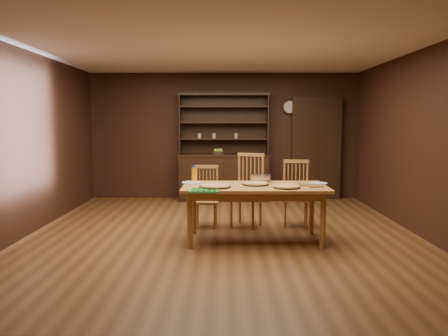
{
  "coord_description": "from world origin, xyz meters",
  "views": [
    {
      "loc": [
        0.04,
        -6.1,
        1.59
      ],
      "look_at": [
        0.01,
        0.4,
        0.91
      ],
      "focal_mm": 35.0,
      "sensor_mm": 36.0,
      "label": 1
    }
  ],
  "objects_px": {
    "china_hutch": "(224,171)",
    "chair_right": "(296,191)",
    "dining_table": "(255,191)",
    "chair_left": "(206,194)",
    "juice_bottle": "(194,174)",
    "chair_center": "(248,187)"
  },
  "relations": [
    {
      "from": "china_hutch",
      "to": "chair_center",
      "type": "xyz_separation_m",
      "value": [
        0.39,
        -2.24,
        -0.0
      ]
    },
    {
      "from": "china_hutch",
      "to": "chair_right",
      "type": "distance_m",
      "value": 2.48
    },
    {
      "from": "dining_table",
      "to": "chair_center",
      "type": "bearing_deg",
      "value": 92.52
    },
    {
      "from": "chair_left",
      "to": "chair_center",
      "type": "distance_m",
      "value": 0.65
    },
    {
      "from": "juice_bottle",
      "to": "dining_table",
      "type": "bearing_deg",
      "value": -21.93
    },
    {
      "from": "dining_table",
      "to": "chair_center",
      "type": "relative_size",
      "value": 1.71
    },
    {
      "from": "china_hutch",
      "to": "dining_table",
      "type": "distance_m",
      "value": 3.13
    },
    {
      "from": "chair_center",
      "to": "chair_right",
      "type": "xyz_separation_m",
      "value": [
        0.73,
        0.03,
        -0.06
      ]
    },
    {
      "from": "dining_table",
      "to": "juice_bottle",
      "type": "bearing_deg",
      "value": 158.07
    },
    {
      "from": "chair_left",
      "to": "chair_right",
      "type": "height_order",
      "value": "chair_right"
    },
    {
      "from": "china_hutch",
      "to": "chair_center",
      "type": "relative_size",
      "value": 1.95
    },
    {
      "from": "chair_left",
      "to": "chair_right",
      "type": "xyz_separation_m",
      "value": [
        1.38,
        0.04,
        0.04
      ]
    },
    {
      "from": "dining_table",
      "to": "juice_bottle",
      "type": "height_order",
      "value": "juice_bottle"
    },
    {
      "from": "china_hutch",
      "to": "juice_bottle",
      "type": "height_order",
      "value": "china_hutch"
    },
    {
      "from": "china_hutch",
      "to": "chair_right",
      "type": "bearing_deg",
      "value": -63.12
    },
    {
      "from": "chair_left",
      "to": "juice_bottle",
      "type": "xyz_separation_m",
      "value": [
        -0.14,
        -0.52,
        0.37
      ]
    },
    {
      "from": "china_hutch",
      "to": "dining_table",
      "type": "relative_size",
      "value": 1.14
    },
    {
      "from": "china_hutch",
      "to": "chair_center",
      "type": "height_order",
      "value": "china_hutch"
    },
    {
      "from": "chair_right",
      "to": "dining_table",
      "type": "bearing_deg",
      "value": -119.92
    },
    {
      "from": "chair_right",
      "to": "juice_bottle",
      "type": "distance_m",
      "value": 1.65
    },
    {
      "from": "chair_center",
      "to": "juice_bottle",
      "type": "height_order",
      "value": "chair_center"
    },
    {
      "from": "china_hutch",
      "to": "chair_right",
      "type": "height_order",
      "value": "china_hutch"
    }
  ]
}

